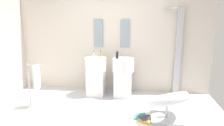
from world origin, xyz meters
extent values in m
cube|color=silver|center=(0.00, 0.00, -0.02)|extent=(4.80, 3.60, 0.04)
cube|color=beige|center=(0.00, 1.65, 1.30)|extent=(4.80, 0.10, 2.60)
cube|color=white|center=(-0.32, 1.20, 0.31)|extent=(0.40, 0.40, 0.61)
cylinder|color=white|center=(-0.32, 1.20, 0.76)|extent=(0.50, 0.50, 0.30)
cylinder|color=#B7BABF|center=(-0.32, 1.33, 0.96)|extent=(0.02, 0.02, 0.10)
cube|color=white|center=(0.32, 1.20, 0.31)|extent=(0.40, 0.40, 0.61)
cylinder|color=white|center=(0.32, 1.20, 0.76)|extent=(0.50, 0.50, 0.30)
cylinder|color=#B7BABF|center=(0.32, 1.33, 0.96)|extent=(0.02, 0.02, 0.10)
cube|color=#8C9EA8|center=(-0.32, 1.58, 1.44)|extent=(0.22, 0.03, 0.66)
cube|color=#8C9EA8|center=(0.32, 1.58, 1.44)|extent=(0.22, 0.03, 0.66)
cube|color=#B7BABF|center=(1.59, 1.53, 1.02)|extent=(0.14, 0.08, 2.05)
cylinder|color=#B7BABF|center=(1.44, 1.51, 2.03)|extent=(0.30, 0.02, 0.02)
cylinder|color=#B7BABF|center=(1.29, 1.48, 2.03)|extent=(0.24, 0.24, 0.02)
cube|color=#B7BABF|center=(1.21, 0.15, 0.03)|extent=(0.56, 0.50, 0.06)
cylinder|color=#B7BABF|center=(1.21, 0.15, 0.20)|extent=(0.05, 0.05, 0.34)
torus|color=silver|center=(1.21, 0.15, 0.40)|extent=(1.09, 1.10, 0.49)
cylinder|color=#B7BABF|center=(-1.54, 0.35, 0.47)|extent=(0.03, 0.03, 0.95)
cylinder|color=#B7BABF|center=(-1.36, 0.35, 0.90)|extent=(0.36, 0.02, 0.02)
cube|color=white|center=(-1.36, 0.35, 0.65)|extent=(0.04, 0.22, 0.50)
cube|color=white|center=(0.55, 0.00, 0.01)|extent=(1.25, 0.86, 0.01)
cube|color=#38383D|center=(0.84, 0.12, 0.02)|extent=(0.30, 0.28, 0.02)
cube|color=gold|center=(0.84, 0.04, 0.02)|extent=(0.29, 0.29, 0.02)
cube|color=teal|center=(0.72, 0.20, 0.02)|extent=(0.35, 0.30, 0.02)
cylinder|color=white|center=(0.60, 0.11, 0.05)|extent=(0.09, 0.09, 0.09)
cylinder|color=silver|center=(-0.32, 1.01, 1.00)|extent=(0.04, 0.04, 0.17)
cylinder|color=black|center=(-0.32, 1.01, 1.09)|extent=(0.02, 0.02, 0.02)
cylinder|color=#99999E|center=(0.19, 1.31, 0.97)|extent=(0.04, 0.04, 0.12)
cylinder|color=black|center=(0.19, 1.31, 1.04)|extent=(0.02, 0.02, 0.02)
cylinder|color=#C68C38|center=(-0.21, 1.27, 0.98)|extent=(0.04, 0.04, 0.14)
cylinder|color=black|center=(-0.21, 1.27, 1.06)|extent=(0.02, 0.02, 0.02)
cylinder|color=black|center=(0.19, 1.17, 0.99)|extent=(0.06, 0.06, 0.15)
cylinder|color=black|center=(0.19, 1.17, 1.07)|extent=(0.03, 0.03, 0.02)
camera|label=1|loc=(0.67, -3.40, 1.88)|focal=32.99mm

